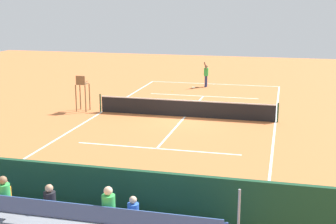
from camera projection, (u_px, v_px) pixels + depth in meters
ground_plane at (185, 117)px, 26.70m from camera, size 60.00×60.00×0.00m
court_line_markings at (185, 117)px, 26.74m from camera, size 10.10×22.20×0.01m
tennis_net at (185, 108)px, 26.59m from camera, size 10.30×0.10×1.07m
backdrop_wall at (82, 199)px, 13.25m from camera, size 18.00×0.16×2.00m
bleacher_stand at (57, 222)px, 11.99m from camera, size 9.06×2.40×2.48m
umpire_chair at (82, 89)px, 27.80m from camera, size 0.67×0.67×2.14m
courtside_bench at (150, 209)px, 13.63m from camera, size 1.80×0.40×0.93m
equipment_bag at (103, 218)px, 13.93m from camera, size 0.90×0.36×0.36m
tennis_player at (206, 74)px, 35.61m from camera, size 0.41×0.55×1.93m
tennis_racket at (194, 87)px, 35.60m from camera, size 0.58×0.40×0.03m
tennis_ball_near at (172, 91)px, 34.01m from camera, size 0.07×0.07×0.07m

